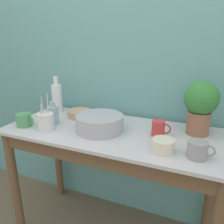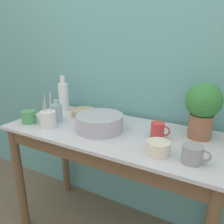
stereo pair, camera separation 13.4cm
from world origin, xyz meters
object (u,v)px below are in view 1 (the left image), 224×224
mug_red (159,128)px  bowl_small_cream (163,146)px  bottle_short (53,114)px  potted_plant (201,104)px  mug_grey (198,150)px  bowl_small_tan (79,113)px  mug_green (24,120)px  utensil_cup (46,121)px  bottle_tall (57,97)px  bowl_wash_large (100,123)px

mug_red → bowl_small_cream: bearing=-72.1°
bottle_short → potted_plant: bearing=11.4°
mug_grey → bowl_small_tan: (-0.83, 0.30, -0.02)m
mug_green → bowl_small_cream: bearing=-0.2°
mug_grey → utensil_cup: bearing=179.5°
mug_grey → bowl_small_tan: bearing=160.0°
bottle_short → bowl_small_cream: bottle_short is taller
mug_red → bowl_small_tan: size_ratio=0.64×
mug_red → mug_green: 0.87m
bottle_short → bottle_tall: bearing=119.4°
bottle_short → mug_red: size_ratio=1.35×
bottle_tall → bowl_small_tan: (0.22, -0.05, -0.09)m
bowl_wash_large → bowl_small_cream: bearing=-16.8°
potted_plant → mug_grey: size_ratio=2.49×
mug_red → utensil_cup: (-0.68, -0.18, 0.01)m
bottle_tall → mug_green: size_ratio=2.11×
bowl_wash_large → utensil_cup: utensil_cup is taller
bowl_wash_large → utensil_cup: (-0.32, -0.12, 0.00)m
mug_grey → utensil_cup: (-0.90, 0.01, 0.01)m
bowl_small_cream → bowl_small_tan: 0.73m
potted_plant → mug_green: potted_plant is taller
bottle_tall → bottle_short: bearing=-60.6°
bottle_tall → utensil_cup: (0.16, -0.34, -0.06)m
bottle_tall → mug_red: 0.85m
bottle_tall → bowl_small_cream: bottle_tall is taller
mug_red → bowl_small_tan: 0.62m
bottle_tall → bowl_small_tan: 0.25m
bottle_tall → bowl_small_cream: (0.89, -0.35, -0.08)m
mug_green → bowl_small_tan: 0.39m
mug_grey → bottle_short: bearing=172.5°
bottle_tall → mug_grey: 1.11m
bottle_short → mug_green: size_ratio=1.16×
bottle_tall → mug_red: bearing=-11.2°
bowl_wash_large → bowl_small_cream: size_ratio=2.57×
bowl_wash_large → mug_red: bearing=9.3°
bowl_small_tan → mug_green: bearing=-128.7°
mug_grey → utensil_cup: utensil_cup is taller
potted_plant → bottle_short: bearing=-168.6°
bowl_wash_large → bottle_short: (-0.35, -0.00, 0.01)m
bowl_wash_large → bottle_tall: bearing=154.9°
potted_plant → mug_red: bearing=-149.7°
mug_green → mug_grey: (1.07, -0.00, 0.00)m
mug_grey → utensil_cup: size_ratio=0.57×
utensil_cup → mug_green: bearing=-178.1°
bowl_small_tan → utensil_cup: (-0.07, -0.29, 0.03)m
mug_green → bowl_small_tan: (0.24, 0.30, -0.02)m
bottle_tall → utensil_cup: 0.38m
bowl_wash_large → bowl_small_tan: (-0.25, 0.18, -0.03)m
mug_green → bowl_small_tan: size_ratio=0.74×
bowl_wash_large → bottle_short: bottle_short is taller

